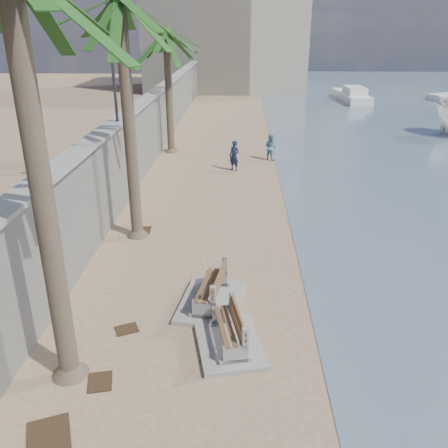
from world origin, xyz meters
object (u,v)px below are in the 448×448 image
object	(u,v)px
palm_mid	(120,3)
person_a	(234,154)
bench_far	(211,291)
yacht_far	(351,97)
bench_near	(229,331)
palm_back	(166,35)
person_b	(270,146)

from	to	relation	value
palm_mid	person_a	size ratio (longest dim) A/B	4.78
bench_far	palm_mid	distance (m)	9.29
person_a	yacht_far	world-z (taller)	person_a
bench_near	palm_back	distance (m)	20.40
bench_near	bench_far	size ratio (longest dim) A/B	0.95
bench_near	bench_far	xyz separation A→B (m)	(-0.56, 1.82, 0.03)
palm_back	yacht_far	bearing A→B (deg)	54.55
person_b	person_a	bearing A→B (deg)	87.56
bench_near	person_a	bearing A→B (deg)	90.61
bench_far	bench_near	bearing A→B (deg)	-73.00
bench_near	yacht_far	distance (m)	42.33
yacht_far	person_a	bearing A→B (deg)	152.71
palm_back	person_b	xyz separation A→B (m)	(5.99, -1.55, -5.94)
palm_mid	person_b	xyz separation A→B (m)	(5.50, 10.99, -7.09)
bench_near	palm_mid	bearing A→B (deg)	119.41
palm_back	person_a	xyz separation A→B (m)	(3.95, -3.86, -5.83)
bench_near	person_b	world-z (taller)	person_b
bench_far	person_b	xyz separation A→B (m)	(2.44, 15.58, 0.39)
bench_near	person_a	distance (m)	15.10
yacht_far	bench_near	bearing A→B (deg)	161.34
palm_back	bench_far	bearing A→B (deg)	-78.29
person_b	yacht_far	world-z (taller)	person_b
bench_near	palm_mid	world-z (taller)	palm_mid
palm_mid	person_a	xyz separation A→B (m)	(3.46, 8.68, -6.99)
person_a	yacht_far	bearing A→B (deg)	99.68
palm_mid	person_a	world-z (taller)	palm_mid
palm_mid	yacht_far	size ratio (longest dim) A/B	1.12
palm_mid	yacht_far	world-z (taller)	palm_mid
bench_far	person_b	world-z (taller)	person_b
bench_far	yacht_far	size ratio (longest dim) A/B	0.33
palm_back	yacht_far	size ratio (longest dim) A/B	0.97
bench_near	person_a	world-z (taller)	person_a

